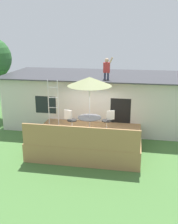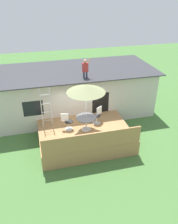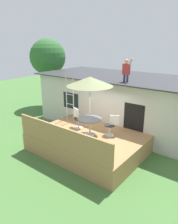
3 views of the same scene
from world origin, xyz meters
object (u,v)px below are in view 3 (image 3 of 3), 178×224
Objects in this scene: patio_umbrella at (90,81)px; step_ladder at (70,99)px; patio_table at (90,122)px; patio_chair_right at (111,125)px; backyard_tree at (48,57)px; patio_chair_left at (78,118)px; person_figure at (127,69)px.

patio_umbrella reaches higher than step_ladder.
patio_chair_right reaches higher than patio_table.
patio_chair_right is (2.70, -0.32, -0.64)m from step_ladder.
step_ladder is 5.86m from backyard_tree.
step_ladder is at bearing -40.75° from patio_chair_right.
patio_table is 1.76m from patio_umbrella.
person_figure is at bearing 69.34° from patio_chair_left.
patio_umbrella is 2.76× the size of patio_chair_left.
step_ladder reaches higher than patio_table.
step_ladder is 3.17m from person_figure.
patio_chair_right is 8.49m from backyard_tree.
person_figure is 1.21× the size of patio_chair_left.
person_figure is 3.23m from patio_chair_left.
patio_chair_right is (0.77, 0.52, -0.13)m from patio_table.
patio_chair_left is at bearing -26.31° from patio_chair_right.
person_figure is 7.39m from backyard_tree.
patio_umbrella reaches higher than patio_chair_right.
backyard_tree reaches higher than step_ladder.
patio_chair_left is at bearing -127.75° from person_figure.
step_ladder reaches higher than patio_chair_right.
step_ladder is 2.39× the size of patio_chair_right.
patio_chair_left is (-0.94, 0.29, -0.13)m from patio_table.
backyard_tree reaches higher than patio_umbrella.
patio_umbrella is at bearing 0.00° from patio_chair_right.
patio_table is at bearing 0.00° from patio_chair_left.
patio_umbrella is 2.76× the size of patio_chair_right.
patio_chair_right is at bearing 24.69° from patio_chair_left.
patio_umbrella is 2.13m from patio_chair_left.
person_figure is 1.21× the size of patio_chair_right.
person_figure is at bearing 77.08° from patio_table.
patio_table is 3.04m from person_figure.
patio_table is 0.41× the size of patio_umbrella.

